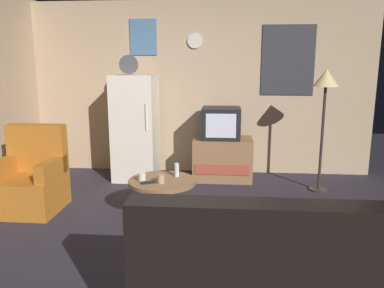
{
  "coord_description": "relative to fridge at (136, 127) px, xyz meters",
  "views": [
    {
      "loc": [
        0.41,
        -3.35,
        1.65
      ],
      "look_at": [
        0.05,
        0.9,
        0.75
      ],
      "focal_mm": 35.56,
      "sensor_mm": 36.0,
      "label": 1
    }
  ],
  "objects": [
    {
      "name": "crt_tv",
      "position": [
        1.23,
        0.05,
        0.07
      ],
      "size": [
        0.54,
        0.51,
        0.44
      ],
      "color": "black",
      "rests_on": "tv_stand"
    },
    {
      "name": "wall_with_art",
      "position": [
        0.87,
        0.49,
        0.53
      ],
      "size": [
        5.2,
        0.12,
        2.56
      ],
      "color": "tan",
      "rests_on": "ground_plane"
    },
    {
      "name": "fridge",
      "position": [
        0.0,
        0.0,
        0.0
      ],
      "size": [
        0.6,
        0.62,
        1.77
      ],
      "color": "silver",
      "rests_on": "ground_plane"
    },
    {
      "name": "armchair",
      "position": [
        -0.92,
        -1.3,
        -0.42
      ],
      "size": [
        0.68,
        0.68,
        0.96
      ],
      "color": "#B2661E",
      "rests_on": "ground_plane"
    },
    {
      "name": "mug_ceramic_tan",
      "position": [
        0.63,
        -1.59,
        -0.27
      ],
      "size": [
        0.08,
        0.08,
        0.09
      ],
      "primitive_type": "cylinder",
      "color": "tan",
      "rests_on": "coffee_table"
    },
    {
      "name": "coffee_table",
      "position": [
        0.62,
        -1.47,
        -0.53
      ],
      "size": [
        0.72,
        0.72,
        0.44
      ],
      "color": "#8E6642",
      "rests_on": "ground_plane"
    },
    {
      "name": "mug_ceramic_white",
      "position": [
        0.42,
        -1.54,
        -0.27
      ],
      "size": [
        0.08,
        0.08,
        0.09
      ],
      "primitive_type": "cylinder",
      "color": "silver",
      "rests_on": "coffee_table"
    },
    {
      "name": "wine_glass",
      "position": [
        0.76,
        -1.34,
        -0.24
      ],
      "size": [
        0.05,
        0.05,
        0.15
      ],
      "primitive_type": "cylinder",
      "color": "silver",
      "rests_on": "coffee_table"
    },
    {
      "name": "ground_plane",
      "position": [
        0.86,
        -1.96,
        -0.75
      ],
      "size": [
        12.0,
        12.0,
        0.0
      ],
      "primitive_type": "plane",
      "color": "#2D2833"
    },
    {
      "name": "couch",
      "position": [
        1.59,
        -3.12,
        -0.44
      ],
      "size": [
        1.7,
        0.8,
        0.92
      ],
      "color": "black",
      "rests_on": "ground_plane"
    },
    {
      "name": "tv_stand",
      "position": [
        1.26,
        0.05,
        -0.45
      ],
      "size": [
        0.84,
        0.53,
        0.61
      ],
      "color": "#8E6642",
      "rests_on": "ground_plane"
    },
    {
      "name": "standing_lamp",
      "position": [
        2.54,
        -0.34,
        0.6
      ],
      "size": [
        0.32,
        0.32,
        1.59
      ],
      "color": "#332D28",
      "rests_on": "ground_plane"
    },
    {
      "name": "remote_control",
      "position": [
        0.5,
        -1.61,
        -0.3
      ],
      "size": [
        0.16,
        0.1,
        0.02
      ],
      "primitive_type": "cube",
      "rotation": [
        0.0,
        0.0,
        0.41
      ],
      "color": "black",
      "rests_on": "coffee_table"
    }
  ]
}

